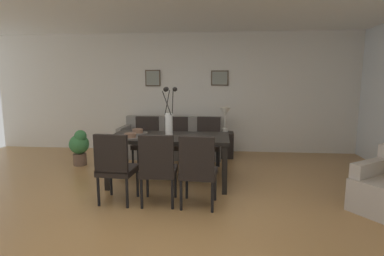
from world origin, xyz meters
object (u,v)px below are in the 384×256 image
(table_lamp, at_px, (225,114))
(dining_chair_near_right, at_px, (146,140))
(dining_chair_mid_left, at_px, (198,168))
(centerpiece_vase, at_px, (169,117))
(bowl_near_right, at_px, (138,131))
(sofa, at_px, (172,142))
(dining_chair_near_left, at_px, (115,165))
(dining_chair_mid_right, at_px, (208,140))
(side_table, at_px, (225,145))
(framed_picture_center, at_px, (220,78))
(potted_plant, at_px, (79,146))
(dining_chair_far_left, at_px, (158,166))
(bowl_near_left, at_px, (130,135))
(framed_picture_left, at_px, (153,78))
(dining_table, at_px, (169,141))
(dining_chair_far_right, at_px, (176,140))

(table_lamp, bearing_deg, dining_chair_near_right, -148.38)
(dining_chair_near_right, relative_size, dining_chair_mid_left, 1.00)
(centerpiece_vase, relative_size, bowl_near_right, 4.32)
(centerpiece_vase, bearing_deg, sofa, 98.24)
(dining_chair_near_left, relative_size, centerpiece_vase, 1.25)
(bowl_near_right, distance_m, sofa, 1.66)
(dining_chair_near_left, height_order, dining_chair_mid_right, same)
(side_table, xyz_separation_m, framed_picture_center, (-0.12, 0.53, 1.37))
(side_table, relative_size, table_lamp, 1.02)
(potted_plant, bearing_deg, dining_chair_mid_right, 0.59)
(sofa, relative_size, side_table, 4.01)
(dining_chair_near_left, bearing_deg, dining_chair_far_left, -0.10)
(dining_chair_mid_left, bearing_deg, side_table, 82.22)
(side_table, height_order, table_lamp, table_lamp)
(bowl_near_left, distance_m, framed_picture_left, 2.59)
(framed_picture_left, bearing_deg, dining_chair_near_left, -86.38)
(dining_chair_near_left, height_order, framed_picture_left, framed_picture_left)
(centerpiece_vase, height_order, sofa, centerpiece_vase)
(dining_table, height_order, side_table, dining_table)
(dining_chair_far_right, distance_m, centerpiece_vase, 0.98)
(dining_chair_far_right, bearing_deg, table_lamp, 44.77)
(bowl_near_right, height_order, sofa, bowl_near_right)
(dining_chair_mid_right, distance_m, framed_picture_center, 1.78)
(framed_picture_left, bearing_deg, dining_chair_mid_left, -68.17)
(dining_chair_mid_left, height_order, framed_picture_left, framed_picture_left)
(centerpiece_vase, bearing_deg, dining_chair_mid_left, -60.09)
(table_lamp, distance_m, framed_picture_center, 0.91)
(centerpiece_vase, relative_size, framed_picture_center, 1.94)
(dining_chair_near_left, distance_m, sofa, 2.63)
(dining_chair_mid_left, height_order, side_table, dining_chair_mid_left)
(dining_chair_near_right, height_order, sofa, dining_chair_near_right)
(centerpiece_vase, bearing_deg, potted_plant, 155.64)
(potted_plant, bearing_deg, dining_chair_near_left, -52.50)
(dining_chair_far_left, relative_size, dining_chair_mid_right, 1.00)
(dining_table, xyz_separation_m, dining_chair_near_left, (-0.54, -0.85, -0.15))
(dining_chair_near_left, relative_size, dining_chair_near_right, 1.00)
(dining_table, bearing_deg, dining_chair_mid_left, -60.00)
(centerpiece_vase, height_order, framed_picture_center, framed_picture_center)
(dining_chair_mid_left, relative_size, potted_plant, 1.37)
(dining_table, xyz_separation_m, dining_chair_far_right, (-0.02, 0.83, -0.15))
(sofa, bearing_deg, dining_chair_near_left, -96.40)
(dining_chair_mid_right, relative_size, potted_plant, 1.37)
(dining_chair_far_right, xyz_separation_m, bowl_near_left, (-0.52, -1.03, 0.27))
(dining_chair_far_left, distance_m, potted_plant, 2.50)
(framed_picture_center, bearing_deg, centerpiece_vase, -108.31)
(dining_chair_far_right, height_order, sofa, dining_chair_far_right)
(sofa, relative_size, potted_plant, 3.11)
(dining_chair_mid_left, xyz_separation_m, bowl_near_left, (-1.05, 0.68, 0.27))
(dining_chair_mid_left, relative_size, table_lamp, 1.80)
(dining_chair_near_right, xyz_separation_m, centerpiece_vase, (0.56, -0.83, 0.51))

